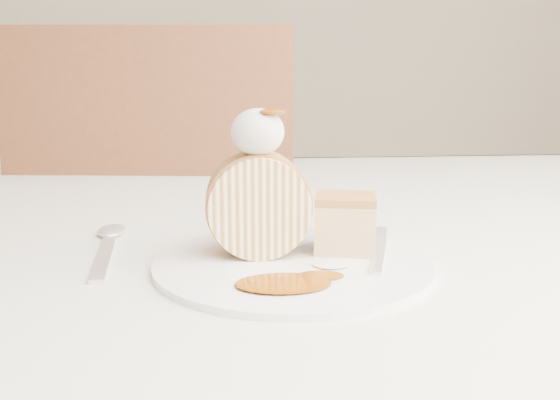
{
  "coord_description": "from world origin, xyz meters",
  "views": [
    {
      "loc": [
        -0.04,
        -0.51,
        0.92
      ],
      "look_at": [
        -0.0,
        0.0,
        0.81
      ],
      "focal_mm": 40.0,
      "sensor_mm": 36.0,
      "label": 1
    }
  ],
  "objects": [
    {
      "name": "spoon",
      "position": [
        -0.16,
        0.03,
        0.75
      ],
      "size": [
        0.04,
        0.17,
        0.0
      ],
      "primitive_type": "cube",
      "rotation": [
        0.0,
        0.0,
        0.1
      ],
      "color": "silver",
      "rests_on": "table"
    },
    {
      "name": "caramel_pool",
      "position": [
        -0.01,
        -0.07,
        0.76
      ],
      "size": [
        0.08,
        0.06,
        0.0
      ],
      "primitive_type": null,
      "rotation": [
        0.0,
        0.0,
        -0.19
      ],
      "color": "#7A3805",
      "rests_on": "plate"
    },
    {
      "name": "table",
      "position": [
        0.0,
        0.2,
        0.66
      ],
      "size": [
        1.4,
        0.9,
        0.75
      ],
      "color": "silver",
      "rests_on": "ground"
    },
    {
      "name": "roulade_slice",
      "position": [
        -0.02,
        0.02,
        0.8
      ],
      "size": [
        0.09,
        0.05,
        0.09
      ],
      "primitive_type": "cylinder",
      "rotation": [
        1.57,
        0.0,
        0.02
      ],
      "color": "#FFE1B1",
      "rests_on": "plate"
    },
    {
      "name": "fork",
      "position": [
        0.08,
        -0.0,
        0.76
      ],
      "size": [
        0.06,
        0.14,
        0.0
      ],
      "primitive_type": "cube",
      "rotation": [
        0.0,
        0.0,
        -0.29
      ],
      "color": "silver",
      "rests_on": "plate"
    },
    {
      "name": "whipped_cream",
      "position": [
        -0.02,
        0.01,
        0.86
      ],
      "size": [
        0.05,
        0.05,
        0.04
      ],
      "primitive_type": "ellipsoid",
      "color": "silver",
      "rests_on": "roulade_slice"
    },
    {
      "name": "plate",
      "position": [
        0.01,
        -0.01,
        0.75
      ],
      "size": [
        0.28,
        0.28,
        0.01
      ],
      "primitive_type": "cylinder",
      "rotation": [
        0.0,
        0.0,
        -0.19
      ],
      "color": "white",
      "rests_on": "table"
    },
    {
      "name": "cake_chunk",
      "position": [
        0.06,
        0.02,
        0.78
      ],
      "size": [
        0.06,
        0.06,
        0.04
      ],
      "primitive_type": "cube",
      "rotation": [
        0.0,
        0.0,
        -0.19
      ],
      "color": "#A5693E",
      "rests_on": "plate"
    },
    {
      "name": "caramel_drizzle",
      "position": [
        -0.01,
        0.0,
        0.89
      ],
      "size": [
        0.02,
        0.02,
        0.01
      ],
      "primitive_type": "ellipsoid",
      "color": "#7A3805",
      "rests_on": "whipped_cream"
    },
    {
      "name": "chair_far",
      "position": [
        -0.16,
        0.6,
        0.56
      ],
      "size": [
        0.51,
        0.51,
        0.98
      ],
      "rotation": [
        0.0,
        0.0,
        3.03
      ],
      "color": "brown",
      "rests_on": "ground"
    }
  ]
}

